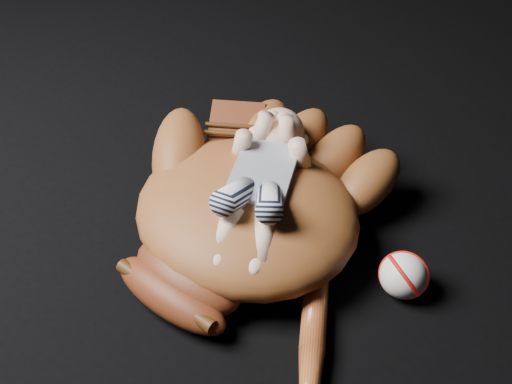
% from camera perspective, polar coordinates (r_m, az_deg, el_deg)
% --- Properties ---
extents(baseball_glove, '(0.58, 0.63, 0.17)m').
position_cam_1_polar(baseball_glove, '(1.07, -0.83, -1.09)').
color(baseball_glove, brown).
rests_on(baseball_glove, ground).
extents(newborn_baby, '(0.23, 0.37, 0.14)m').
position_cam_1_polar(newborn_baby, '(1.04, 0.32, 0.86)').
color(newborn_baby, beige).
rests_on(newborn_baby, baseball_glove).
extents(baseball_bat, '(0.18, 0.41, 0.04)m').
position_cam_1_polar(baseball_bat, '(0.95, 4.92, -15.02)').
color(baseball_bat, '#9D451E').
rests_on(baseball_bat, ground).
extents(baseball, '(0.10, 0.10, 0.08)m').
position_cam_1_polar(baseball, '(1.05, 12.98, -7.22)').
color(baseball, white).
rests_on(baseball, ground).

